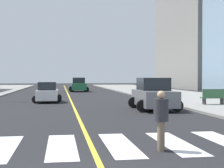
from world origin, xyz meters
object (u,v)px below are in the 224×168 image
(pedestrian_crossing, at_px, (161,118))
(car_green_second, at_px, (79,85))
(fire_hydrant, at_px, (154,92))
(car_white_nearest, at_px, (47,93))
(park_bench, at_px, (214,97))
(car_gray_third, at_px, (154,95))

(pedestrian_crossing, bearing_deg, car_green_second, 9.95)
(fire_hydrant, bearing_deg, car_white_nearest, -158.99)
(car_white_nearest, bearing_deg, park_bench, -26.06)
(fire_hydrant, bearing_deg, pedestrian_crossing, -105.14)
(car_green_second, xyz_separation_m, park_bench, (8.33, -26.75, -0.27))
(car_green_second, relative_size, pedestrian_crossing, 2.64)
(park_bench, relative_size, fire_hydrant, 2.04)
(car_gray_third, bearing_deg, pedestrian_crossing, 76.82)
(car_green_second, bearing_deg, car_gray_third, 97.81)
(car_white_nearest, xyz_separation_m, pedestrian_crossing, (3.96, -19.86, 0.16))
(car_gray_third, xyz_separation_m, pedestrian_crossing, (-3.17, -12.14, -0.02))
(park_bench, distance_m, pedestrian_crossing, 16.02)
(car_white_nearest, height_order, park_bench, car_white_nearest)
(park_bench, height_order, fire_hydrant, park_bench)
(car_green_second, relative_size, car_gray_third, 0.97)
(car_white_nearest, height_order, car_green_second, car_green_second)
(car_green_second, bearing_deg, park_bench, 108.30)
(car_green_second, distance_m, fire_hydrant, 17.99)
(car_green_second, relative_size, park_bench, 2.54)
(car_green_second, xyz_separation_m, fire_hydrant, (6.67, -16.70, -0.38))
(car_green_second, bearing_deg, car_white_nearest, 80.76)
(car_white_nearest, distance_m, park_bench, 13.50)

